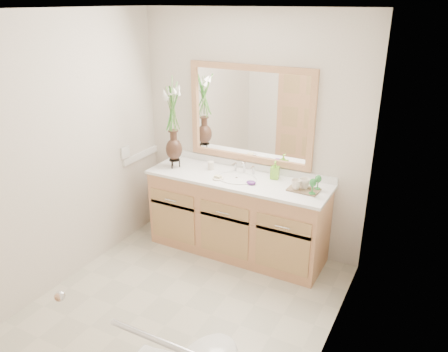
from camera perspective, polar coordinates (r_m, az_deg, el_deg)
The scene contains 23 objects.
floor at distance 3.95m, azimuth -5.19°, elevation -16.48°, with size 2.60×2.60×0.00m, color #B8B39D.
ceiling at distance 3.10m, azimuth -6.81°, elevation 20.86°, with size 2.40×2.60×0.02m, color white.
wall_back at distance 4.42m, azimuth 3.47°, elevation 5.48°, with size 2.40×0.02×2.40m, color silver.
wall_front at distance 2.49m, azimuth -22.86°, elevation -10.18°, with size 2.40×0.02×2.40m, color silver.
wall_left at distance 4.10m, azimuth -20.04°, elevation 2.83°, with size 0.02×2.60×2.40m, color silver.
wall_right at distance 2.90m, azimuth 14.34°, elevation -4.36°, with size 0.02×2.60×2.40m, color silver.
vanity at distance 4.48m, azimuth 1.71°, elevation -5.30°, with size 1.80×0.55×0.80m.
counter at distance 4.30m, azimuth 1.77°, elevation -0.39°, with size 1.84×0.57×0.03m, color white.
sink at distance 4.30m, azimuth 1.66°, elevation -0.95°, with size 0.38×0.34×0.23m.
mirror at distance 4.34m, azimuth 3.41°, elevation 8.00°, with size 1.32×0.04×0.97m.
switch_plate at distance 4.67m, azimuth -12.78°, elevation 3.06°, with size 0.02×0.12×0.12m, color white.
door at distance 2.82m, azimuth -26.04°, elevation -11.63°, with size 0.80×0.03×2.00m, color tan.
grab_bar at distance 2.24m, azimuth -8.71°, elevation -20.44°, with size 0.03×0.03×0.55m, color silver.
flower_vase at distance 4.43m, azimuth -6.75°, elevation 7.97°, with size 0.20×0.20×0.83m.
tumbler at distance 4.49m, azimuth -1.72°, elevation 1.38°, with size 0.07×0.07×0.08m, color silver.
soap_dish at distance 4.26m, azimuth -0.80°, elevation -0.24°, with size 0.11×0.11×0.04m.
soap_bottle at distance 4.27m, azimuth 6.68°, elevation 0.69°, with size 0.07×0.07×0.16m, color #81D532.
purple_dish at distance 4.14m, azimuth 3.56°, elevation -0.85°, with size 0.09×0.08×0.03m, color #5E2A7E.
tray at distance 4.07m, azimuth 10.36°, elevation -1.77°, with size 0.28×0.19×0.01m, color brown.
mug_left at distance 4.04m, azimuth 9.39°, elevation -1.04°, with size 0.10×0.09×0.10m, color silver.
mug_right at distance 4.07m, azimuth 10.53°, elevation -0.92°, with size 0.10×0.09×0.10m, color silver.
goblet_front at distance 3.95m, azimuth 11.52°, elevation -0.98°, with size 0.06×0.06×0.14m.
goblet_back at distance 4.06m, azimuth 12.20°, elevation -0.47°, with size 0.06×0.06×0.14m.
Camera 1 is at (1.75, -2.56, 2.46)m, focal length 35.00 mm.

